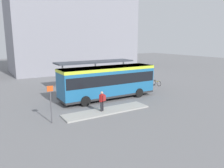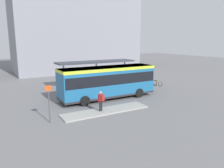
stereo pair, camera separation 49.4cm
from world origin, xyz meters
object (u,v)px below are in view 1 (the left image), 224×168
potted_planter_near_shelter (133,81)px  platform_sign (51,103)px  potted_planter_far_side (117,82)px  city_bus (108,80)px  bicycle_black (151,82)px  bicycle_orange (145,80)px  pedestrian_waiting (102,100)px  bicycle_yellow (156,83)px  bicycle_green (148,81)px

potted_planter_near_shelter → platform_sign: bearing=-149.6°
potted_planter_near_shelter → potted_planter_far_side: bearing=172.5°
potted_planter_far_side → city_bus: bearing=-131.8°
platform_sign → potted_planter_far_side: bearing=36.6°
bicycle_black → bicycle_orange: (0.09, 1.57, -0.01)m
pedestrian_waiting → bicycle_yellow: (11.51, 6.04, -0.74)m
pedestrian_waiting → bicycle_orange: size_ratio=1.00×
bicycle_black → platform_sign: (-15.68, -6.99, 1.18)m
bicycle_green → city_bus: bearing=111.3°
bicycle_green → bicycle_orange: (0.09, 0.78, 0.01)m
platform_sign → bicycle_orange: bearing=28.5°
pedestrian_waiting → potted_planter_far_side: bearing=-57.5°
bicycle_black → potted_planter_near_shelter: (-2.74, 0.59, 0.31)m
potted_planter_near_shelter → pedestrian_waiting: bearing=-139.3°
bicycle_green → bicycle_black: bearing=176.6°
bicycle_green → potted_planter_near_shelter: size_ratio=1.28×
pedestrian_waiting → bicycle_black: (11.35, 6.82, -0.72)m
city_bus → bicycle_green: size_ratio=6.02×
bicycle_black → bicycle_orange: 1.57m
city_bus → potted_planter_near_shelter: (5.97, 3.77, -1.24)m
pedestrian_waiting → potted_planter_far_side: pedestrian_waiting is taller
platform_sign → potted_planter_near_shelter: bearing=30.4°
bicycle_black → potted_planter_far_side: (-5.06, 0.90, 0.38)m
city_bus → pedestrian_waiting: 4.58m
bicycle_yellow → bicycle_green: (-0.16, 1.57, 0.00)m
bicycle_green → platform_sign: bearing=113.2°
potted_planter_near_shelter → bicycle_orange: bearing=19.0°
city_bus → bicycle_green: 9.69m
pedestrian_waiting → platform_sign: size_ratio=0.61×
city_bus → platform_sign: 7.96m
bicycle_green → platform_sign: platform_sign is taller
bicycle_black → potted_planter_far_side: 5.16m
bicycle_yellow → pedestrian_waiting: bearing=-67.2°
bicycle_orange → potted_planter_near_shelter: size_ratio=1.30×
bicycle_black → potted_planter_far_side: potted_planter_far_side is taller
pedestrian_waiting → potted_planter_far_side: 9.96m
bicycle_orange → potted_planter_far_side: potted_planter_far_side is taller
pedestrian_waiting → city_bus: bearing=-54.4°
bicycle_yellow → bicycle_green: 1.57m
city_bus → bicycle_green: (8.71, 3.96, -1.57)m
pedestrian_waiting → bicycle_green: (11.35, 7.60, -0.73)m
bicycle_black → potted_planter_near_shelter: bearing=-98.1°
pedestrian_waiting → platform_sign: platform_sign is taller
bicycle_black → bicycle_green: 0.78m
city_bus → pedestrian_waiting: (-2.65, -3.64, -0.84)m
bicycle_orange → platform_sign: bearing=126.9°
bicycle_orange → potted_planter_far_side: bearing=105.8°
pedestrian_waiting → potted_planter_near_shelter: bearing=-67.6°
bicycle_orange → potted_planter_near_shelter: bearing=117.4°
bicycle_green → potted_planter_near_shelter: bearing=90.8°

